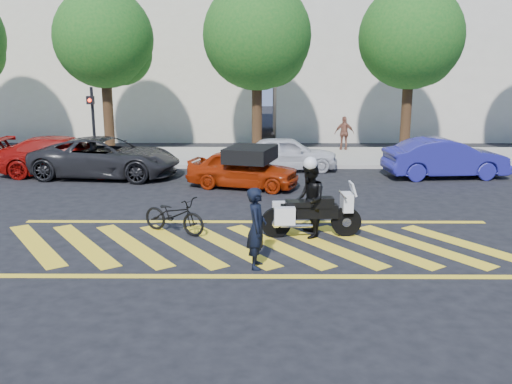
{
  "coord_description": "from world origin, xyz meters",
  "views": [
    {
      "loc": [
        0.11,
        -11.75,
        3.96
      ],
      "look_at": [
        0.03,
        0.84,
        1.05
      ],
      "focal_mm": 38.0,
      "sensor_mm": 36.0,
      "label": 1
    }
  ],
  "objects_px": {
    "officer_bike": "(257,228)",
    "police_motorcycle": "(310,213)",
    "bicycle": "(174,215)",
    "officer_moto": "(309,200)",
    "parked_mid_left": "(106,157)",
    "parked_left": "(65,156)",
    "red_convertible": "(243,169)",
    "parked_mid_right": "(287,153)",
    "parked_right": "(445,158)"
  },
  "relations": [
    {
      "from": "police_motorcycle",
      "to": "red_convertible",
      "type": "bearing_deg",
      "value": 104.84
    },
    {
      "from": "police_motorcycle",
      "to": "parked_mid_right",
      "type": "bearing_deg",
      "value": 87.67
    },
    {
      "from": "parked_left",
      "to": "bicycle",
      "type": "bearing_deg",
      "value": -145.18
    },
    {
      "from": "red_convertible",
      "to": "parked_mid_left",
      "type": "distance_m",
      "value": 5.36
    },
    {
      "from": "red_convertible",
      "to": "parked_right",
      "type": "bearing_deg",
      "value": -59.86
    },
    {
      "from": "parked_mid_left",
      "to": "parked_mid_right",
      "type": "bearing_deg",
      "value": -71.75
    },
    {
      "from": "parked_right",
      "to": "red_convertible",
      "type": "bearing_deg",
      "value": 98.02
    },
    {
      "from": "police_motorcycle",
      "to": "red_convertible",
      "type": "xyz_separation_m",
      "value": [
        -1.75,
        5.39,
        0.06
      ]
    },
    {
      "from": "officer_bike",
      "to": "parked_mid_left",
      "type": "bearing_deg",
      "value": 34.18
    },
    {
      "from": "parked_left",
      "to": "parked_mid_right",
      "type": "xyz_separation_m",
      "value": [
        8.33,
        1.05,
        -0.06
      ]
    },
    {
      "from": "parked_left",
      "to": "parked_mid_left",
      "type": "distance_m",
      "value": 1.67
    },
    {
      "from": "parked_mid_right",
      "to": "parked_right",
      "type": "xyz_separation_m",
      "value": [
        5.71,
        -1.39,
        0.06
      ]
    },
    {
      "from": "police_motorcycle",
      "to": "officer_moto",
      "type": "height_order",
      "value": "officer_moto"
    },
    {
      "from": "police_motorcycle",
      "to": "parked_left",
      "type": "xyz_separation_m",
      "value": [
        -8.44,
        7.49,
        0.15
      ]
    },
    {
      "from": "bicycle",
      "to": "red_convertible",
      "type": "relative_size",
      "value": 0.46
    },
    {
      "from": "officer_bike",
      "to": "parked_mid_right",
      "type": "relative_size",
      "value": 0.42
    },
    {
      "from": "officer_bike",
      "to": "parked_left",
      "type": "relative_size",
      "value": 0.33
    },
    {
      "from": "parked_right",
      "to": "parked_mid_left",
      "type": "bearing_deg",
      "value": 84.62
    },
    {
      "from": "parked_mid_right",
      "to": "parked_right",
      "type": "height_order",
      "value": "parked_right"
    },
    {
      "from": "bicycle",
      "to": "parked_right",
      "type": "relative_size",
      "value": 0.39
    },
    {
      "from": "parked_mid_right",
      "to": "police_motorcycle",
      "type": "bearing_deg",
      "value": 178.64
    },
    {
      "from": "police_motorcycle",
      "to": "parked_left",
      "type": "relative_size",
      "value": 0.48
    },
    {
      "from": "bicycle",
      "to": "parked_left",
      "type": "height_order",
      "value": "parked_left"
    },
    {
      "from": "officer_bike",
      "to": "officer_moto",
      "type": "distance_m",
      "value": 2.4
    },
    {
      "from": "parked_mid_left",
      "to": "officer_moto",
      "type": "bearing_deg",
      "value": -129.96
    },
    {
      "from": "officer_moto",
      "to": "parked_left",
      "type": "relative_size",
      "value": 0.36
    },
    {
      "from": "officer_moto",
      "to": "parked_left",
      "type": "height_order",
      "value": "officer_moto"
    },
    {
      "from": "parked_mid_left",
      "to": "parked_right",
      "type": "distance_m",
      "value": 12.4
    },
    {
      "from": "bicycle",
      "to": "parked_mid_left",
      "type": "bearing_deg",
      "value": 54.95
    },
    {
      "from": "police_motorcycle",
      "to": "parked_mid_right",
      "type": "xyz_separation_m",
      "value": [
        -0.12,
        8.53,
        0.09
      ]
    },
    {
      "from": "officer_bike",
      "to": "bicycle",
      "type": "xyz_separation_m",
      "value": [
        -2.02,
        2.32,
        -0.37
      ]
    },
    {
      "from": "bicycle",
      "to": "officer_moto",
      "type": "relative_size",
      "value": 0.97
    },
    {
      "from": "parked_right",
      "to": "officer_bike",
      "type": "bearing_deg",
      "value": 137.93
    },
    {
      "from": "parked_mid_right",
      "to": "parked_mid_left",
      "type": "bearing_deg",
      "value": 99.66
    },
    {
      "from": "parked_right",
      "to": "bicycle",
      "type": "bearing_deg",
      "value": 122.37
    },
    {
      "from": "officer_bike",
      "to": "police_motorcycle",
      "type": "bearing_deg",
      "value": -28.41
    },
    {
      "from": "officer_bike",
      "to": "parked_left",
      "type": "height_order",
      "value": "officer_bike"
    },
    {
      "from": "bicycle",
      "to": "parked_mid_right",
      "type": "xyz_separation_m",
      "value": [
        3.16,
        8.27,
        0.21
      ]
    },
    {
      "from": "red_convertible",
      "to": "parked_mid_right",
      "type": "height_order",
      "value": "parked_mid_right"
    },
    {
      "from": "bicycle",
      "to": "police_motorcycle",
      "type": "xyz_separation_m",
      "value": [
        3.28,
        -0.27,
        0.12
      ]
    },
    {
      "from": "police_motorcycle",
      "to": "officer_moto",
      "type": "bearing_deg",
      "value": 169.42
    },
    {
      "from": "parked_left",
      "to": "red_convertible",
      "type": "bearing_deg",
      "value": -108.18
    },
    {
      "from": "officer_moto",
      "to": "parked_left",
      "type": "distance_m",
      "value": 11.27
    },
    {
      "from": "bicycle",
      "to": "officer_moto",
      "type": "bearing_deg",
      "value": -66.94
    },
    {
      "from": "parked_mid_right",
      "to": "parked_right",
      "type": "distance_m",
      "value": 5.87
    },
    {
      "from": "police_motorcycle",
      "to": "parked_mid_left",
      "type": "height_order",
      "value": "parked_mid_left"
    },
    {
      "from": "officer_moto",
      "to": "parked_right",
      "type": "distance_m",
      "value": 9.08
    },
    {
      "from": "officer_moto",
      "to": "parked_left",
      "type": "bearing_deg",
      "value": -134.75
    },
    {
      "from": "parked_mid_right",
      "to": "officer_bike",
      "type": "bearing_deg",
      "value": 171.72
    },
    {
      "from": "bicycle",
      "to": "officer_moto",
      "type": "xyz_separation_m",
      "value": [
        3.26,
        -0.27,
        0.44
      ]
    }
  ]
}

